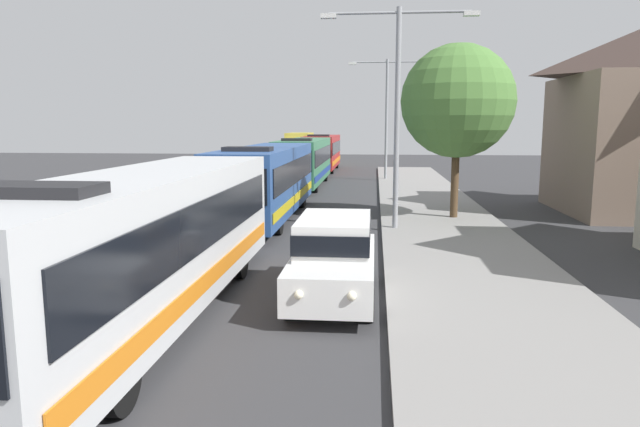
% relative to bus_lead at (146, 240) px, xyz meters
% --- Properties ---
extents(bus_lead, '(2.58, 12.33, 3.21)m').
position_rel_bus_lead_xyz_m(bus_lead, '(0.00, 0.00, 0.00)').
color(bus_lead, silver).
rests_on(bus_lead, ground_plane).
extents(bus_second_in_line, '(2.58, 12.07, 3.21)m').
position_rel_bus_lead_xyz_m(bus_second_in_line, '(-0.00, 13.17, -0.00)').
color(bus_second_in_line, '#284C8C').
rests_on(bus_second_in_line, ground_plane).
extents(bus_middle, '(2.58, 12.00, 3.21)m').
position_rel_bus_lead_xyz_m(bus_middle, '(-0.00, 26.38, -0.00)').
color(bus_middle, '#33724C').
rests_on(bus_middle, ground_plane).
extents(bus_fourth_in_line, '(2.58, 10.63, 3.21)m').
position_rel_bus_lead_xyz_m(bus_fourth_in_line, '(-0.00, 39.14, -0.00)').
color(bus_fourth_in_line, maroon).
rests_on(bus_fourth_in_line, ground_plane).
extents(white_suv, '(1.86, 4.82, 1.90)m').
position_rel_bus_lead_xyz_m(white_suv, '(3.70, 1.89, -0.66)').
color(white_suv, white).
rests_on(white_suv, ground_plane).
extents(box_truck_oncoming, '(2.35, 7.70, 3.15)m').
position_rel_bus_lead_xyz_m(box_truck_oncoming, '(-3.30, 48.47, 0.02)').
color(box_truck_oncoming, '#B7B7BC').
rests_on(box_truck_oncoming, ground_plane).
extents(streetlamp_mid, '(5.65, 0.28, 8.02)m').
position_rel_bus_lead_xyz_m(streetlamp_mid, '(5.40, 10.54, 3.37)').
color(streetlamp_mid, gray).
rests_on(streetlamp_mid, sidewalk).
extents(streetlamp_far, '(5.48, 0.28, 8.41)m').
position_rel_bus_lead_xyz_m(streetlamp_far, '(5.40, 30.61, 3.57)').
color(streetlamp_far, gray).
rests_on(streetlamp_far, sidewalk).
extents(roadside_tree, '(4.65, 4.65, 7.13)m').
position_rel_bus_lead_xyz_m(roadside_tree, '(7.95, 13.30, 3.26)').
color(roadside_tree, '#4C3823').
rests_on(roadside_tree, sidewalk).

